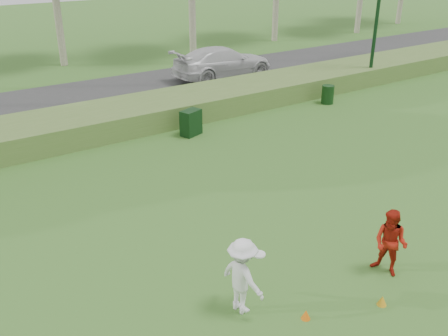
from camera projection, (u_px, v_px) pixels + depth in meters
ground at (325, 283)px, 11.06m from camera, size 120.00×120.00×0.00m
reed_strip at (112, 119)px, 19.93m from camera, size 80.00×3.00×0.90m
park_road at (73, 99)px, 23.88m from camera, size 80.00×6.00×0.06m
player_white at (242, 276)px, 9.93m from camera, size 0.92×1.15×1.66m
player_red at (390, 243)px, 11.08m from camera, size 0.78×0.90×1.59m
cone_orange at (306, 314)px, 9.97m from camera, size 0.19×0.19×0.21m
cone_yellow at (382, 300)px, 10.35m from camera, size 0.20×0.20×0.22m
utility_cabinet at (191, 123)px, 19.35m from camera, size 0.92×0.74×1.00m
trash_bin at (328, 94)px, 23.19m from camera, size 0.62×0.62×0.85m
car_right at (223, 62)px, 27.30m from camera, size 5.75×2.45×1.65m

